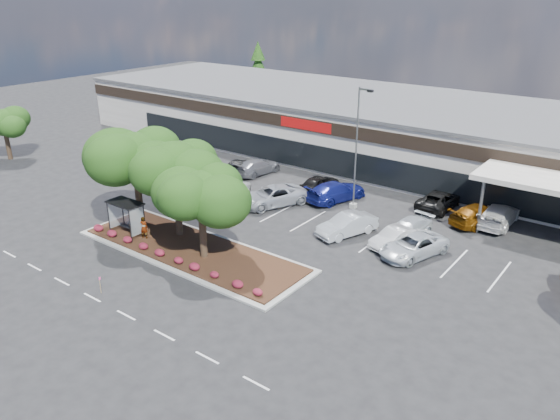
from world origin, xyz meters
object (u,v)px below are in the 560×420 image
Objects in this scene: car_0 at (169,165)px; car_1 at (187,180)px; light_pole at (357,157)px; survey_stake at (100,283)px.

car_1 is (4.95, -2.20, 0.06)m from car_0.
light_pole reaches higher than car_0.
car_1 is (-14.89, -4.98, -3.71)m from light_pole.
survey_stake is 0.24× the size of car_1.
light_pole is at bearing 18.46° from car_1.
car_1 is at bearing -23.47° from car_0.
survey_stake is at bearing -104.23° from light_pole.
car_1 is at bearing -161.51° from light_pole.
survey_stake is 18.99m from car_1.
survey_stake is (-5.44, -21.45, -3.80)m from light_pole.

